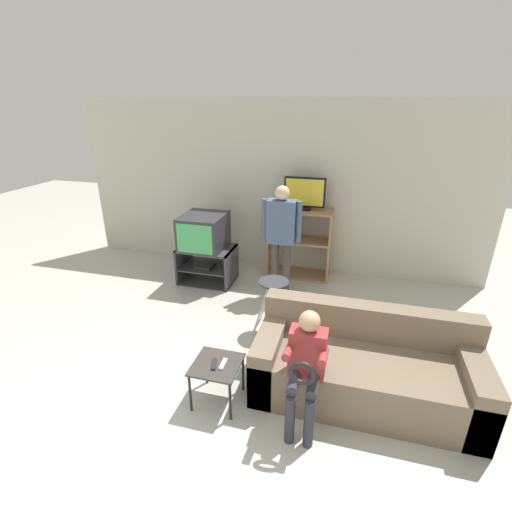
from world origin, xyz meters
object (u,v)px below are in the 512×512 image
(couch, at_px, (364,369))
(person_seated_child, at_px, (306,363))
(tv_stand, at_px, (207,265))
(remote_control_white, at_px, (223,364))
(television_main, at_px, (204,232))
(person_standing_adult, at_px, (281,231))
(folding_stool, at_px, (274,291))
(snack_table, at_px, (217,369))
(remote_control_black, at_px, (214,364))
(television_flat, at_px, (304,194))
(media_shelf, at_px, (299,242))

(couch, bearing_deg, person_seated_child, -135.13)
(tv_stand, xyz_separation_m, remote_control_white, (1.09, -2.27, 0.15))
(television_main, xyz_separation_m, person_standing_adult, (1.17, -0.12, 0.15))
(folding_stool, xyz_separation_m, couch, (1.04, -0.82, -0.24))
(snack_table, relative_size, couch, 0.21)
(remote_control_black, height_order, person_seated_child, person_seated_child)
(person_seated_child, bearing_deg, remote_control_black, 178.13)
(television_flat, bearing_deg, snack_table, -96.21)
(remote_control_black, xyz_separation_m, remote_control_white, (0.08, 0.02, 0.00))
(folding_stool, bearing_deg, tv_stand, 140.76)
(tv_stand, relative_size, television_main, 1.19)
(snack_table, bearing_deg, couch, 18.80)
(television_main, distance_m, snack_table, 2.54)
(snack_table, bearing_deg, person_standing_adult, 86.76)
(folding_stool, relative_size, remote_control_white, 4.55)
(remote_control_white, height_order, person_seated_child, person_seated_child)
(tv_stand, relative_size, remote_control_white, 5.60)
(remote_control_black, bearing_deg, snack_table, 44.73)
(tv_stand, height_order, folding_stool, folding_stool)
(media_shelf, relative_size, snack_table, 2.57)
(snack_table, relative_size, person_standing_adult, 0.27)
(tv_stand, height_order, media_shelf, media_shelf)
(tv_stand, height_order, remote_control_white, tv_stand)
(television_main, height_order, person_seated_child, person_seated_child)
(tv_stand, xyz_separation_m, snack_table, (1.02, -2.27, 0.09))
(television_main, distance_m, remote_control_black, 2.55)
(television_flat, height_order, person_standing_adult, person_standing_adult)
(television_main, relative_size, media_shelf, 0.63)
(person_standing_adult, bearing_deg, tv_stand, 174.12)
(folding_stool, height_order, person_standing_adult, person_standing_adult)
(television_main, xyz_separation_m, folding_stool, (1.28, -1.03, -0.26))
(television_main, relative_size, person_seated_child, 0.65)
(person_standing_adult, bearing_deg, television_flat, 74.97)
(tv_stand, height_order, television_flat, television_flat)
(person_standing_adult, bearing_deg, snack_table, -93.24)
(tv_stand, distance_m, remote_control_black, 2.51)
(remote_control_white, bearing_deg, snack_table, 178.90)
(media_shelf, distance_m, remote_control_white, 2.86)
(tv_stand, relative_size, person_standing_adult, 0.52)
(media_shelf, bearing_deg, person_seated_child, -79.95)
(media_shelf, relative_size, remote_control_white, 7.44)
(media_shelf, bearing_deg, folding_stool, -91.56)
(remote_control_black, distance_m, remote_control_white, 0.08)
(folding_stool, bearing_deg, remote_control_black, -100.86)
(person_standing_adult, distance_m, person_seated_child, 2.32)
(television_flat, xyz_separation_m, person_standing_adult, (-0.19, -0.70, -0.35))
(television_flat, relative_size, couch, 0.31)
(tv_stand, xyz_separation_m, person_standing_adult, (1.15, -0.12, 0.67))
(media_shelf, height_order, remote_control_white, media_shelf)
(folding_stool, distance_m, person_seated_child, 1.42)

